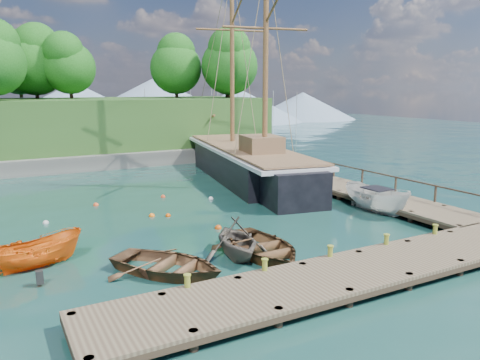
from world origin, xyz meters
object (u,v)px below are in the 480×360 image
object	(u,v)px
rowboat_2	(262,255)
schooner	(247,166)
motorboat_orange	(38,267)
rowboat_0	(168,273)
cabin_boat_white	(376,212)
rowboat_1	(237,257)

from	to	relation	value
rowboat_2	schooner	xyz separation A→B (m)	(7.67, 15.07, 1.11)
motorboat_orange	rowboat_2	bearing A→B (deg)	-121.83
rowboat_0	schooner	distance (m)	19.23
rowboat_0	cabin_boat_white	world-z (taller)	cabin_boat_white
rowboat_0	motorboat_orange	bearing A→B (deg)	107.60
motorboat_orange	cabin_boat_white	size ratio (longest dim) A/B	0.80
motorboat_orange	cabin_boat_white	world-z (taller)	cabin_boat_white
motorboat_orange	schooner	size ratio (longest dim) A/B	0.14
rowboat_1	motorboat_orange	bearing A→B (deg)	168.97
rowboat_2	schooner	distance (m)	16.94
rowboat_0	cabin_boat_white	distance (m)	14.01
rowboat_1	rowboat_2	xyz separation A→B (m)	(1.07, -0.36, 0.00)
cabin_boat_white	schooner	size ratio (longest dim) A/B	0.17
motorboat_orange	cabin_boat_white	bearing A→B (deg)	-102.69
motorboat_orange	schooner	xyz separation A→B (m)	(16.33, 11.94, 1.11)
rowboat_2	motorboat_orange	size ratio (longest dim) A/B	1.30
rowboat_2	cabin_boat_white	bearing A→B (deg)	18.21
schooner	rowboat_2	bearing A→B (deg)	-106.39
rowboat_2	schooner	size ratio (longest dim) A/B	0.18
rowboat_1	motorboat_orange	size ratio (longest dim) A/B	0.94
rowboat_0	schooner	world-z (taller)	schooner
motorboat_orange	schooner	distance (m)	20.26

